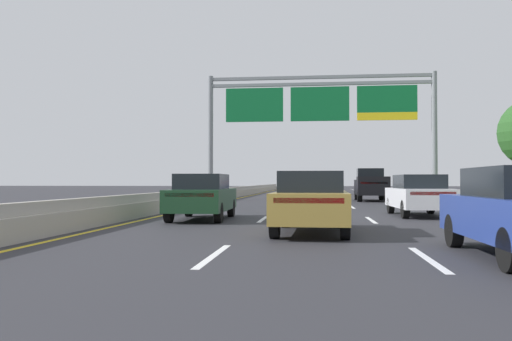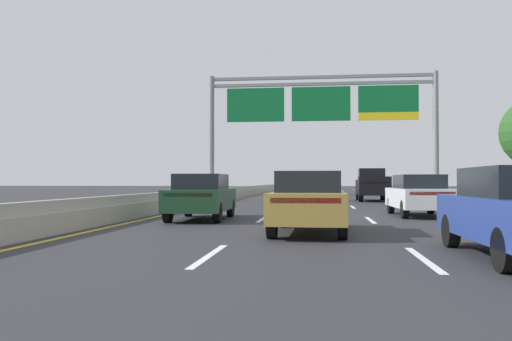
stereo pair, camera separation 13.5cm
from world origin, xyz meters
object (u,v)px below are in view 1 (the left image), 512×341
at_px(pickup_truck_black, 371,185).
at_px(car_gold_centre_lane_sedan, 311,201).
at_px(overhead_sign_gantry, 320,110).
at_px(car_navy_centre_lane_suv, 316,183).
at_px(car_darkgreen_left_lane_sedan, 202,196).
at_px(car_white_right_lane_sedan, 419,194).

height_order(pickup_truck_black, car_gold_centre_lane_sedan, pickup_truck_black).
bearing_deg(overhead_sign_gantry, car_navy_centre_lane_suv, 90.74).
distance_m(car_darkgreen_left_lane_sedan, car_white_right_lane_sedan, 8.28).
distance_m(pickup_truck_black, car_white_right_lane_sedan, 15.55).
bearing_deg(car_gold_centre_lane_sedan, car_darkgreen_left_lane_sedan, 42.74).
bearing_deg(car_navy_centre_lane_suv, car_gold_centre_lane_sedan, -179.24).
bearing_deg(car_white_right_lane_sedan, car_darkgreen_left_lane_sedan, 107.83).
relative_size(car_darkgreen_left_lane_sedan, car_gold_centre_lane_sedan, 1.00).
height_order(overhead_sign_gantry, car_white_right_lane_sedan, overhead_sign_gantry).
relative_size(car_gold_centre_lane_sedan, car_navy_centre_lane_suv, 0.94).
relative_size(car_white_right_lane_sedan, car_navy_centre_lane_suv, 0.94).
relative_size(overhead_sign_gantry, car_darkgreen_left_lane_sedan, 3.39).
relative_size(overhead_sign_gantry, car_white_right_lane_sedan, 3.39).
height_order(pickup_truck_black, car_white_right_lane_sedan, pickup_truck_black).
relative_size(overhead_sign_gantry, car_gold_centre_lane_sedan, 3.39).
distance_m(overhead_sign_gantry, car_white_right_lane_sedan, 15.56).
relative_size(overhead_sign_gantry, car_navy_centre_lane_suv, 3.18).
distance_m(car_darkgreen_left_lane_sedan, car_gold_centre_lane_sedan, 5.71).
relative_size(pickup_truck_black, car_white_right_lane_sedan, 1.23).
distance_m(car_gold_centre_lane_sedan, car_navy_centre_lane_suv, 38.54).
bearing_deg(car_navy_centre_lane_suv, overhead_sign_gantry, -178.18).
bearing_deg(car_white_right_lane_sedan, overhead_sign_gantry, 12.60).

